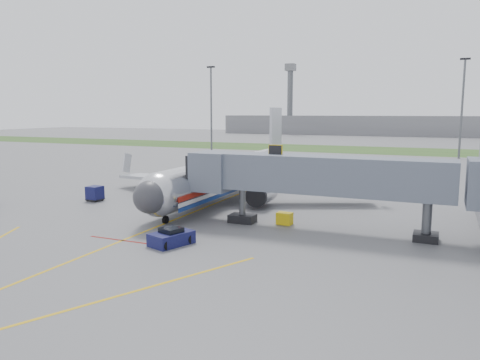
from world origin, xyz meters
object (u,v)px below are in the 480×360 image
at_px(pushback_tug, 171,238).
at_px(ramp_worker, 164,202).
at_px(airliner, 229,175).
at_px(belt_loader, 171,188).

xyz_separation_m(pushback_tug, ramp_worker, (-7.00, 9.95, 0.32)).
relative_size(airliner, belt_loader, 7.41).
xyz_separation_m(pushback_tug, belt_loader, (-11.63, 18.80, 0.04)).
xyz_separation_m(airliner, belt_loader, (-7.64, 0.05, -2.06)).
height_order(pushback_tug, ramp_worker, ramp_worker).
xyz_separation_m(airliner, pushback_tug, (4.00, -18.75, -2.11)).
bearing_deg(ramp_worker, belt_loader, 85.84).
distance_m(pushback_tug, ramp_worker, 12.17).
distance_m(airliner, belt_loader, 7.91).
xyz_separation_m(belt_loader, ramp_worker, (4.63, -8.85, 0.28)).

